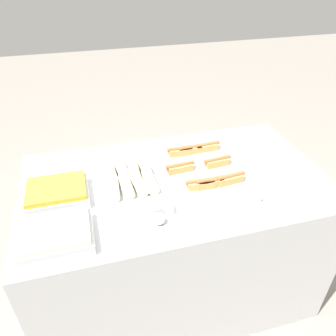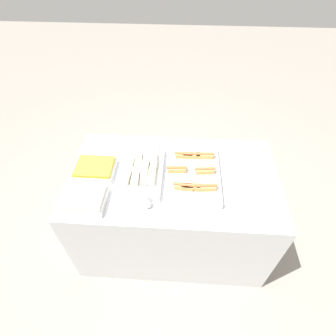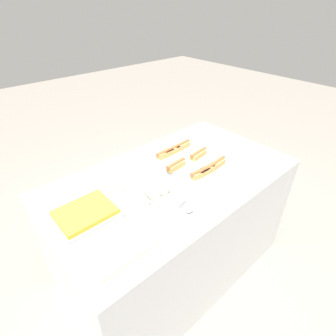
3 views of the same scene
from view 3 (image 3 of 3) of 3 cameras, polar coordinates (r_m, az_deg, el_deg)
ground_plane at (r=2.22m, az=0.82°, el=-20.13°), size 12.00×12.00×0.00m
counter at (r=1.89m, az=0.93°, el=-12.45°), size 1.53×0.88×0.85m
tray_hotdogs at (r=1.68m, az=4.74°, el=1.02°), size 0.38×0.56×0.10m
tray_wraps at (r=1.47m, az=-5.62°, el=-4.06°), size 0.30×0.50×0.10m
tray_side_front at (r=1.17m, az=-11.03°, el=-17.28°), size 0.29×0.23×0.07m
tray_side_back at (r=1.35m, az=-17.37°, el=-10.01°), size 0.29×0.23×0.07m
serving_spoon_near at (r=1.35m, az=4.03°, el=-8.97°), size 0.23×0.05×0.05m
serving_spoon_far at (r=1.71m, az=-9.39°, el=0.89°), size 0.25×0.05×0.05m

